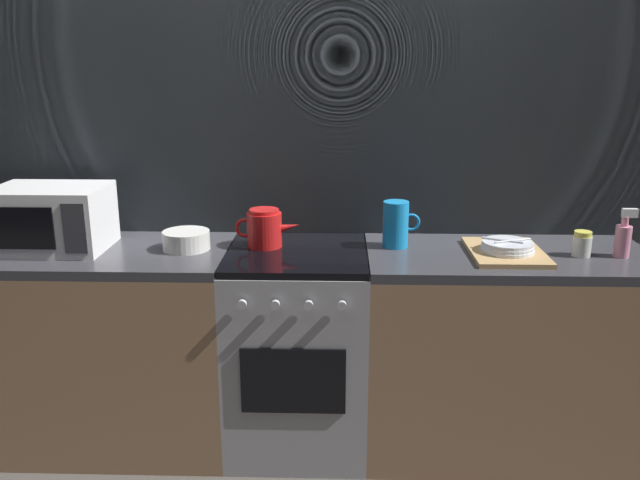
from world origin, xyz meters
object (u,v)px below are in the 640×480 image
dish_pile (506,250)px  spice_jar (582,244)px  mixing_bowl (186,240)px  stove_unit (298,349)px  spray_bottle (623,238)px  microwave (51,218)px  pitcher (396,224)px  kettle (265,228)px

dish_pile → spice_jar: (0.31, -0.00, 0.03)m
mixing_bowl → spice_jar: size_ratio=1.90×
stove_unit → mixing_bowl: bearing=177.9°
stove_unit → spice_jar: spice_jar is taller
spice_jar → stove_unit: bearing=178.5°
spice_jar → spray_bottle: size_ratio=0.52×
mixing_bowl → microwave: bearing=-179.1°
mixing_bowl → pitcher: pitcher is taller
stove_unit → pitcher: pitcher is taller
mixing_bowl → spray_bottle: 1.82m
kettle → pitcher: pitcher is taller
microwave → kettle: (0.90, 0.06, -0.05)m
microwave → pitcher: size_ratio=2.30×
pitcher → spice_jar: bearing=-8.5°
kettle → spray_bottle: bearing=-4.0°
stove_unit → spray_bottle: (1.34, -0.04, 0.53)m
pitcher → spray_bottle: spray_bottle is taller
microwave → spray_bottle: size_ratio=2.27×
spice_jar → microwave: bearing=179.0°
spice_jar → kettle: bearing=175.7°
stove_unit → spray_bottle: 1.44m
microwave → spray_bottle: 2.39m
microwave → pitcher: microwave is taller
spray_bottle → mixing_bowl: bearing=178.3°
kettle → spice_jar: bearing=-4.3°
microwave → spray_bottle: (2.39, -0.04, -0.06)m
pitcher → dish_pile: size_ratio=0.50×
dish_pile → spray_bottle: bearing=-0.9°
microwave → spray_bottle: bearing=-1.1°
pitcher → spray_bottle: 0.93m
microwave → kettle: bearing=3.8°
dish_pile → spice_jar: 0.31m
pitcher → dish_pile: bearing=-13.9°
stove_unit → pitcher: bearing=11.0°
microwave → spice_jar: microwave is taller
pitcher → stove_unit: bearing=-169.0°
kettle → spice_jar: (1.32, -0.10, -0.03)m
mixing_bowl → dish_pile: size_ratio=0.50×
stove_unit → kettle: size_ratio=3.16×
dish_pile → pitcher: bearing=166.1°
kettle → spice_jar: size_ratio=2.71×
kettle → dish_pile: bearing=-5.5°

